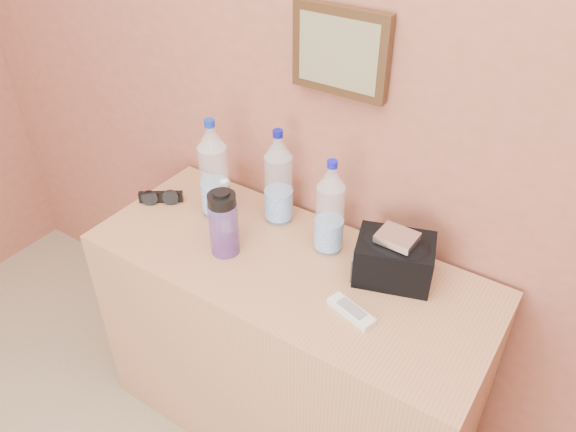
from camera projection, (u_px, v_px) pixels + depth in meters
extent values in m
plane|color=brown|center=(411.00, 82.00, 1.53)|extent=(4.00, 0.00, 4.00)
cube|color=#B07A4B|center=(288.00, 349.00, 1.98)|extent=(1.29, 0.54, 0.81)
cylinder|color=#B0BDD2|center=(214.00, 174.00, 1.87)|extent=(0.10, 0.10, 0.31)
cylinder|color=#0F2B9F|center=(209.00, 123.00, 1.76)|extent=(0.03, 0.03, 0.02)
cylinder|color=white|center=(278.00, 182.00, 1.84)|extent=(0.09, 0.09, 0.30)
cylinder|color=#0A0E8D|center=(278.00, 133.00, 1.74)|extent=(0.03, 0.03, 0.02)
cylinder|color=silver|center=(330.00, 212.00, 1.72)|extent=(0.09, 0.09, 0.28)
cylinder|color=#1111B2|center=(332.00, 164.00, 1.62)|extent=(0.03, 0.03, 0.02)
cylinder|color=silver|center=(227.00, 214.00, 1.80)|extent=(0.06, 0.06, 0.19)
cylinder|color=white|center=(224.00, 183.00, 1.73)|extent=(0.03, 0.03, 0.02)
cylinder|color=#60398D|center=(224.00, 228.00, 1.74)|extent=(0.09, 0.09, 0.18)
cylinder|color=black|center=(221.00, 198.00, 1.67)|extent=(0.09, 0.09, 0.05)
cube|color=white|center=(351.00, 311.00, 1.56)|extent=(0.16, 0.09, 0.02)
cube|color=silver|center=(397.00, 237.00, 1.58)|extent=(0.11, 0.09, 0.02)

